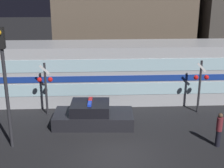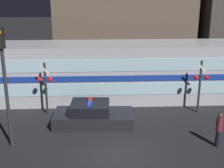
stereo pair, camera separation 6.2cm
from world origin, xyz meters
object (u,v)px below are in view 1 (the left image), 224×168
(traffic_light_corner, at_px, (4,73))
(police_car, at_px, (93,116))
(pedestrian, at_px, (219,129))
(crossing_signal_near, at_px, (200,82))
(train, at_px, (127,72))

(traffic_light_corner, bearing_deg, police_car, 30.50)
(traffic_light_corner, bearing_deg, pedestrian, -2.57)
(police_car, distance_m, crossing_signal_near, 6.48)
(police_car, relative_size, crossing_signal_near, 1.37)
(train, xyz_separation_m, police_car, (-2.23, -3.83, -1.35))
(pedestrian, distance_m, traffic_light_corner, 10.01)
(pedestrian, relative_size, traffic_light_corner, 0.30)
(train, bearing_deg, traffic_light_corner, -134.73)
(crossing_signal_near, bearing_deg, traffic_light_corner, -160.38)
(police_car, height_order, crossing_signal_near, crossing_signal_near)
(police_car, xyz_separation_m, crossing_signal_near, (6.19, 1.33, 1.36))
(train, distance_m, pedestrian, 7.49)
(train, height_order, crossing_signal_near, train)
(train, height_order, traffic_light_corner, traffic_light_corner)
(train, height_order, pedestrian, train)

